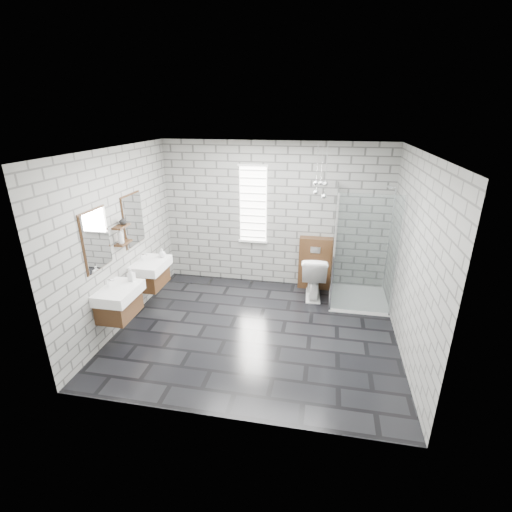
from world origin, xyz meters
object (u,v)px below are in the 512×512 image
(cistern_panel, at_px, (315,263))
(toilet, at_px, (314,276))
(vanity_left, at_px, (116,294))
(shower_enclosure, at_px, (355,277))
(vanity_right, at_px, (149,266))

(cistern_panel, xyz_separation_m, toilet, (0.00, -0.37, -0.10))
(vanity_left, height_order, cistern_panel, vanity_left)
(vanity_left, relative_size, toilet, 1.97)
(cistern_panel, relative_size, shower_enclosure, 0.49)
(cistern_panel, bearing_deg, toilet, -90.00)
(vanity_right, relative_size, shower_enclosure, 0.77)
(vanity_left, relative_size, vanity_right, 1.00)
(shower_enclosure, relative_size, toilet, 2.54)
(vanity_right, bearing_deg, toilet, 18.80)
(vanity_left, xyz_separation_m, shower_enclosure, (3.41, 1.79, -0.25))
(shower_enclosure, xyz_separation_m, toilet, (-0.70, 0.15, -0.10))
(cistern_panel, distance_m, toilet, 0.38)
(shower_enclosure, bearing_deg, toilet, 167.95)
(vanity_right, bearing_deg, cistern_panel, 25.46)
(vanity_left, relative_size, shower_enclosure, 0.77)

